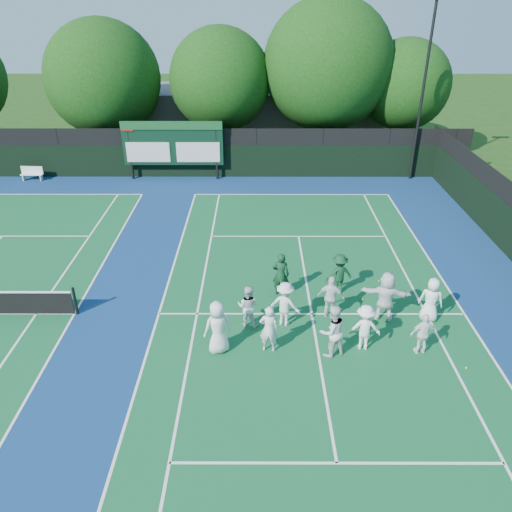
{
  "coord_description": "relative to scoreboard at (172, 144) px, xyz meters",
  "views": [
    {
      "loc": [
        -1.97,
        -13.8,
        10.24
      ],
      "look_at": [
        -2.0,
        3.0,
        1.3
      ],
      "focal_mm": 35.0,
      "sensor_mm": 36.0,
      "label": 1
    }
  ],
  "objects": [
    {
      "name": "ground",
      "position": [
        7.01,
        -15.59,
        -2.19
      ],
      "size": [
        120.0,
        120.0,
        0.0
      ],
      "primitive_type": "plane",
      "color": "#1A3B10",
      "rests_on": "ground"
    },
    {
      "name": "court_apron",
      "position": [
        1.01,
        -14.59,
        -2.19
      ],
      "size": [
        34.0,
        32.0,
        0.01
      ],
      "primitive_type": "cube",
      "color": "navy",
      "rests_on": "ground"
    },
    {
      "name": "near_court",
      "position": [
        7.01,
        -14.59,
        -2.18
      ],
      "size": [
        11.05,
        23.85,
        0.01
      ],
      "color": "#11562D",
      "rests_on": "ground"
    },
    {
      "name": "back_fence",
      "position": [
        1.01,
        0.41,
        -0.83
      ],
      "size": [
        34.0,
        0.08,
        3.0
      ],
      "color": "black",
      "rests_on": "ground"
    },
    {
      "name": "scoreboard",
      "position": [
        0.0,
        0.0,
        0.0
      ],
      "size": [
        6.0,
        0.21,
        3.55
      ],
      "color": "black",
      "rests_on": "ground"
    },
    {
      "name": "clubhouse",
      "position": [
        5.01,
        8.41,
        -0.19
      ],
      "size": [
        18.0,
        6.0,
        4.0
      ],
      "primitive_type": "cube",
      "color": "#5A5A5F",
      "rests_on": "ground"
    },
    {
      "name": "light_pole_right",
      "position": [
        14.51,
        0.11,
        4.11
      ],
      "size": [
        1.2,
        0.3,
        10.12
      ],
      "color": "black",
      "rests_on": "ground"
    },
    {
      "name": "bench",
      "position": [
        -8.67,
        -0.22,
        -1.74
      ],
      "size": [
        1.35,
        0.42,
        0.85
      ],
      "color": "white",
      "rests_on": "ground"
    },
    {
      "name": "tree_b",
      "position": [
        -4.61,
        3.99,
        2.94
      ],
      "size": [
        7.28,
        7.28,
        8.96
      ],
      "color": "#321F0D",
      "rests_on": "ground"
    },
    {
      "name": "tree_c",
      "position": [
        2.85,
        3.99,
        2.9
      ],
      "size": [
        6.47,
        6.47,
        8.49
      ],
      "color": "#321F0D",
      "rests_on": "ground"
    },
    {
      "name": "tree_d",
      "position": [
        9.66,
        3.99,
        3.74
      ],
      "size": [
        8.16,
        8.16,
        10.22
      ],
      "color": "#321F0D",
      "rests_on": "ground"
    },
    {
      "name": "tree_e",
      "position": [
        14.68,
        3.99,
        2.61
      ],
      "size": [
        5.71,
        5.71,
        7.8
      ],
      "color": "#321F0D",
      "rests_on": "ground"
    },
    {
      "name": "tennis_ball_1",
      "position": [
        9.92,
        -12.31,
        -2.16
      ],
      "size": [
        0.07,
        0.07,
        0.07
      ],
      "primitive_type": "sphere",
      "color": "#D1E41A",
      "rests_on": "ground"
    },
    {
      "name": "tennis_ball_2",
      "position": [
        11.48,
        -17.5,
        -2.16
      ],
      "size": [
        0.07,
        0.07,
        0.07
      ],
      "primitive_type": "sphere",
      "color": "#D1E41A",
      "rests_on": "ground"
    },
    {
      "name": "tennis_ball_3",
      "position": [
        3.33,
        -15.67,
        -2.16
      ],
      "size": [
        0.07,
        0.07,
        0.07
      ],
      "primitive_type": "sphere",
      "color": "#D1E41A",
      "rests_on": "ground"
    },
    {
      "name": "tennis_ball_5",
      "position": [
        9.01,
        -13.69,
        -2.16
      ],
      "size": [
        0.07,
        0.07,
        0.07
      ],
      "primitive_type": "sphere",
      "color": "#D1E41A",
      "rests_on": "ground"
    },
    {
      "name": "player_front_0",
      "position": [
        3.82,
        -16.63,
        -1.27
      ],
      "size": [
        1.05,
        0.88,
        1.83
      ],
      "primitive_type": "imported",
      "rotation": [
        0.0,
        0.0,
        3.53
      ],
      "color": "white",
      "rests_on": "ground"
    },
    {
      "name": "player_front_1",
      "position": [
        5.42,
        -16.61,
        -1.36
      ],
      "size": [
        0.64,
        0.46,
        1.67
      ],
      "primitive_type": "imported",
      "rotation": [
        0.0,
        0.0,
        3.04
      ],
      "color": "silver",
      "rests_on": "ground"
    },
    {
      "name": "player_front_2",
      "position": [
        7.39,
        -16.81,
        -1.29
      ],
      "size": [
        1.08,
        0.97,
        1.81
      ],
      "primitive_type": "imported",
      "rotation": [
        0.0,
        0.0,
        3.54
      ],
      "color": "white",
      "rests_on": "ground"
    },
    {
      "name": "player_front_3",
      "position": [
        8.47,
        -16.48,
        -1.39
      ],
      "size": [
        1.07,
        0.66,
        1.6
      ],
      "primitive_type": "imported",
      "rotation": [
        0.0,
        0.0,
        3.08
      ],
      "color": "white",
      "rests_on": "ground"
    },
    {
      "name": "player_front_4",
      "position": [
        10.28,
        -16.71,
        -1.46
      ],
      "size": [
        0.89,
        0.46,
        1.46
      ],
      "primitive_type": "imported",
      "rotation": [
        0.0,
        0.0,
        3.27
      ],
      "color": "white",
      "rests_on": "ground"
    },
    {
      "name": "player_back_0",
      "position": [
        4.74,
        -15.23,
        -1.41
      ],
      "size": [
        0.88,
        0.77,
        1.55
      ],
      "primitive_type": "imported",
      "rotation": [
        0.0,
        0.0,
        2.88
      ],
      "color": "silver",
      "rests_on": "ground"
    },
    {
      "name": "player_back_1",
      "position": [
        6.01,
        -15.18,
        -1.37
      ],
      "size": [
        1.22,
        0.98,
        1.65
      ],
      "primitive_type": "imported",
      "rotation": [
        0.0,
        0.0,
        2.74
      ],
      "color": "white",
      "rests_on": "ground"
    },
    {
      "name": "player_back_2",
      "position": [
        7.63,
        -14.72,
        -1.38
      ],
      "size": [
        1.02,
        0.65,
        1.61
      ],
      "primitive_type": "imported",
      "rotation": [
        0.0,
        0.0,
        2.85
      ],
      "color": "white",
      "rests_on": "ground"
    },
    {
      "name": "player_back_3",
      "position": [
        9.51,
        -14.83,
        -1.27
      ],
      "size": [
        1.79,
        0.88,
        1.85
      ],
      "primitive_type": "imported",
      "rotation": [
        0.0,
        0.0,
        2.94
      ],
      "color": "white",
      "rests_on": "ground"
    },
    {
      "name": "player_back_4",
      "position": [
        11.07,
        -14.89,
        -1.37
      ],
      "size": [
        0.94,
        0.78,
        1.65
      ],
      "primitive_type": "imported",
      "rotation": [
        0.0,
        0.0,
        2.77
      ],
      "color": "white",
      "rests_on": "ground"
    },
    {
      "name": "coach_left",
      "position": [
        5.94,
        -13.25,
        -1.32
      ],
      "size": [
        0.68,
        0.5,
        1.74
      ],
      "primitive_type": "imported",
      "rotation": [
        0.0,
        0.0,
        3.01
      ],
      "color": "#0F371D",
      "rests_on": "ground"
    },
    {
      "name": "coach_right",
      "position": [
        8.16,
        -13.08,
        -1.39
      ],
      "size": [
        1.16,
        0.85,
        1.61
      ],
      "primitive_type": "imported",
      "rotation": [
        0.0,
        0.0,
        3.4
      ],
      "color": "#103A20",
      "rests_on": "ground"
    }
  ]
}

